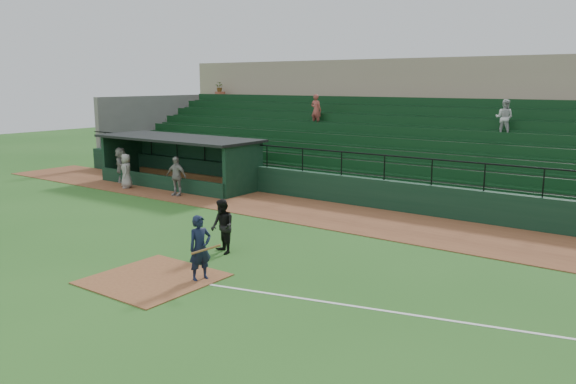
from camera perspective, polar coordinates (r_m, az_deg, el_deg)
The scene contains 11 objects.
ground at distance 16.23m, azimuth -10.56°, elevation -7.57°, with size 90.00×90.00×0.00m, color #275C1D.
warning_track at distance 22.25m, azimuth 4.56°, elevation -2.32°, with size 40.00×4.00×0.03m, color brown.
home_plate_dirt at distance 15.60m, azimuth -13.25°, elevation -8.40°, with size 3.00×3.00×0.03m, color brown.
foul_line at distance 13.16m, azimuth 19.18°, elevation -12.48°, with size 18.00×0.09×0.01m, color white.
stadium_structure at distance 29.34m, azimuth 13.36°, elevation 5.16°, with size 38.00×13.08×6.40m.
dugout at distance 29.30m, azimuth -10.21°, elevation 3.36°, with size 8.90×3.20×2.42m.
batter_at_plate at distance 15.04m, azimuth -8.73°, elevation -5.54°, with size 1.09×0.73×1.73m.
umpire at distance 17.31m, azimuth -6.55°, elevation -3.44°, with size 0.80×0.63×1.65m, color black.
dugout_player_a at distance 26.28m, azimuth -11.06°, elevation 1.56°, with size 1.04×0.43×1.77m, color #9D9792.
dugout_player_b at distance 28.77m, azimuth -15.79°, elevation 2.03°, with size 0.81×0.53×1.65m, color #9A9490.
dugout_player_c at distance 30.46m, azimuth -16.27°, elevation 2.61°, with size 1.66×0.53×1.79m, color #9C9792.
Camera 1 is at (11.30, -10.48, 5.10)m, focal length 35.76 mm.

